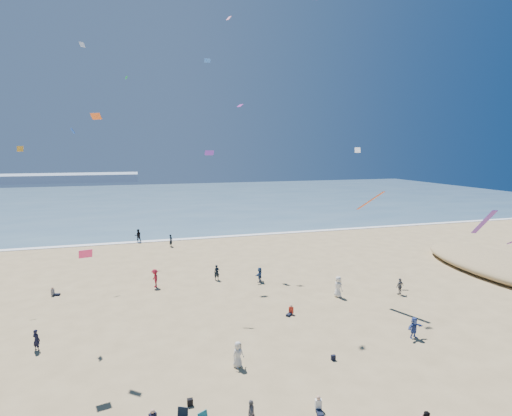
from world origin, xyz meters
name	(u,v)px	position (x,y,z in m)	size (l,w,h in m)	color
ocean	(158,200)	(0.00, 95.00, 0.03)	(220.00, 100.00, 0.06)	#476B84
surf_line	(174,240)	(0.00, 45.00, 0.04)	(220.00, 1.20, 0.08)	white
standing_flyers	(226,299)	(1.99, 17.07, 0.86)	(34.09, 50.39, 1.94)	slate
seated_group	(226,352)	(0.31, 9.13, 0.42)	(21.75, 25.63, 0.84)	silver
black_backpack	(190,402)	(-2.56, 4.91, 0.19)	(0.30, 0.22, 0.38)	black
navy_bag	(333,358)	(6.90, 6.94, 0.17)	(0.28, 0.18, 0.34)	black
kites_aloft	(326,133)	(9.13, 13.28, 14.68)	(39.00, 44.53, 24.46)	blue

